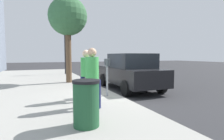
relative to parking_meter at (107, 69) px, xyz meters
The scene contains 9 objects.
ground_plane 1.33m from the parking_meter, 48.49° to the right, with size 80.00×80.00×0.00m, color #2B2B2D.
sidewalk_slab 2.78m from the parking_meter, 80.54° to the left, with size 28.00×6.00×0.15m, color gray.
parking_meter is the anchor object (origin of this frame).
pedestrian_at_meter 0.94m from the parking_meter, 109.85° to the left, with size 0.47×0.37×1.72m.
pedestrian_bystander 1.61m from the parking_meter, 143.25° to the left, with size 0.41×0.43×1.75m.
parked_sedan_near 2.43m from the parking_meter, 48.97° to the right, with size 4.44×2.05×1.77m.
street_tree 4.91m from the parking_meter, 10.51° to the left, with size 2.14×2.14×4.78m.
traffic_signal 9.11m from the parking_meter, ahead, with size 0.24×0.44×3.60m.
trash_bin 3.05m from the parking_meter, 150.29° to the left, with size 0.59×0.59×1.01m.
Camera 1 is at (-6.81, 2.94, 1.69)m, focal length 29.27 mm.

